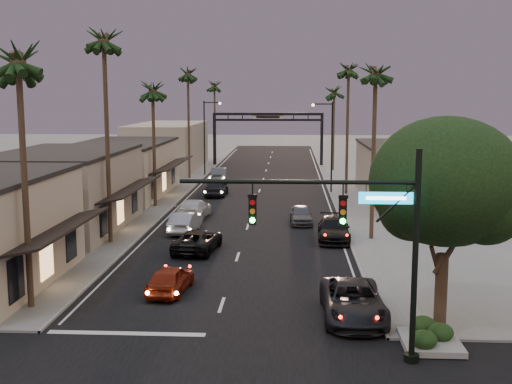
# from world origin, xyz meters

# --- Properties ---
(ground) EXTENTS (200.00, 200.00, 0.00)m
(ground) POSITION_xyz_m (0.00, 40.00, 0.00)
(ground) COLOR slate
(ground) RESTS_ON ground
(road) EXTENTS (14.00, 120.00, 0.02)m
(road) POSITION_xyz_m (0.00, 45.00, 0.00)
(road) COLOR black
(road) RESTS_ON ground
(sidewalk_left) EXTENTS (5.00, 92.00, 0.12)m
(sidewalk_left) POSITION_xyz_m (-9.50, 52.00, 0.06)
(sidewalk_left) COLOR slate
(sidewalk_left) RESTS_ON ground
(sidewalk_right) EXTENTS (5.00, 92.00, 0.12)m
(sidewalk_right) POSITION_xyz_m (9.50, 52.00, 0.06)
(sidewalk_right) COLOR slate
(sidewalk_right) RESTS_ON ground
(storefront_mid) EXTENTS (8.00, 14.00, 5.50)m
(storefront_mid) POSITION_xyz_m (-13.00, 26.00, 2.75)
(storefront_mid) COLOR gray
(storefront_mid) RESTS_ON ground
(storefront_far) EXTENTS (8.00, 16.00, 5.00)m
(storefront_far) POSITION_xyz_m (-13.00, 42.00, 2.50)
(storefront_far) COLOR #BFAF91
(storefront_far) RESTS_ON ground
(storefront_dist) EXTENTS (8.00, 20.00, 6.00)m
(storefront_dist) POSITION_xyz_m (-13.00, 65.00, 3.00)
(storefront_dist) COLOR gray
(storefront_dist) RESTS_ON ground
(building_right) EXTENTS (8.00, 18.00, 5.00)m
(building_right) POSITION_xyz_m (14.00, 40.00, 2.50)
(building_right) COLOR gray
(building_right) RESTS_ON ground
(traffic_signal) EXTENTS (8.51, 0.22, 7.80)m
(traffic_signal) POSITION_xyz_m (5.69, 4.00, 5.08)
(traffic_signal) COLOR black
(traffic_signal) RESTS_ON ground
(corner_tree) EXTENTS (6.20, 6.20, 8.80)m
(corner_tree) POSITION_xyz_m (9.48, 7.45, 5.98)
(corner_tree) COLOR #38281C
(corner_tree) RESTS_ON ground
(planter) EXTENTS (2.20, 2.60, 0.24)m
(planter) POSITION_xyz_m (8.60, 5.50, 0.00)
(planter) COLOR gray
(planter) RESTS_ON ground
(arch) EXTENTS (15.20, 0.40, 7.27)m
(arch) POSITION_xyz_m (0.00, 70.00, 5.53)
(arch) COLOR black
(arch) RESTS_ON ground
(streetlight_right) EXTENTS (2.13, 0.30, 9.00)m
(streetlight_right) POSITION_xyz_m (6.92, 45.00, 5.33)
(streetlight_right) COLOR black
(streetlight_right) RESTS_ON ground
(streetlight_left) EXTENTS (2.13, 0.30, 9.00)m
(streetlight_left) POSITION_xyz_m (-6.92, 58.00, 5.33)
(streetlight_left) COLOR black
(streetlight_left) RESTS_ON ground
(palm_la) EXTENTS (3.20, 3.20, 13.20)m
(palm_la) POSITION_xyz_m (-8.60, 9.00, 11.44)
(palm_la) COLOR #38281C
(palm_la) RESTS_ON ground
(palm_lb) EXTENTS (3.20, 3.20, 15.20)m
(palm_lb) POSITION_xyz_m (-8.60, 22.00, 13.39)
(palm_lb) COLOR #38281C
(palm_lb) RESTS_ON ground
(palm_lc) EXTENTS (3.20, 3.20, 12.20)m
(palm_lc) POSITION_xyz_m (-8.60, 36.00, 10.47)
(palm_lc) COLOR #38281C
(palm_lc) RESTS_ON ground
(palm_ld) EXTENTS (3.20, 3.20, 14.20)m
(palm_ld) POSITION_xyz_m (-8.60, 55.00, 12.42)
(palm_ld) COLOR #38281C
(palm_ld) RESTS_ON ground
(palm_ra) EXTENTS (3.20, 3.20, 13.20)m
(palm_ra) POSITION_xyz_m (8.60, 24.00, 11.44)
(palm_ra) COLOR #38281C
(palm_ra) RESTS_ON ground
(palm_rb) EXTENTS (3.20, 3.20, 14.20)m
(palm_rb) POSITION_xyz_m (8.60, 44.00, 12.42)
(palm_rb) COLOR #38281C
(palm_rb) RESTS_ON ground
(palm_rc) EXTENTS (3.20, 3.20, 12.20)m
(palm_rc) POSITION_xyz_m (8.60, 64.00, 10.47)
(palm_rc) COLOR #38281C
(palm_rc) RESTS_ON ground
(palm_far) EXTENTS (3.20, 3.20, 13.20)m
(palm_far) POSITION_xyz_m (-8.30, 78.00, 11.44)
(palm_far) COLOR #38281C
(palm_far) RESTS_ON ground
(oncoming_red) EXTENTS (2.05, 4.22, 1.39)m
(oncoming_red) POSITION_xyz_m (-2.72, 11.74, 0.69)
(oncoming_red) COLOR maroon
(oncoming_red) RESTS_ON ground
(oncoming_pickup) EXTENTS (2.90, 5.27, 1.40)m
(oncoming_pickup) POSITION_xyz_m (-2.59, 20.21, 0.70)
(oncoming_pickup) COLOR black
(oncoming_pickup) RESTS_ON ground
(oncoming_silver) EXTENTS (1.84, 4.61, 1.49)m
(oncoming_silver) POSITION_xyz_m (-4.31, 25.71, 0.74)
(oncoming_silver) COLOR gray
(oncoming_silver) RESTS_ON ground
(oncoming_white) EXTENTS (2.47, 5.26, 1.48)m
(oncoming_white) POSITION_xyz_m (-4.47, 31.21, 0.74)
(oncoming_white) COLOR silver
(oncoming_white) RESTS_ON ground
(oncoming_dgrey) EXTENTS (2.11, 4.88, 1.64)m
(oncoming_dgrey) POSITION_xyz_m (-4.01, 42.52, 0.82)
(oncoming_dgrey) COLOR black
(oncoming_dgrey) RESTS_ON ground
(oncoming_grey_far) EXTENTS (2.07, 4.99, 1.61)m
(oncoming_grey_far) POSITION_xyz_m (-4.90, 52.97, 0.80)
(oncoming_grey_far) COLOR #414246
(oncoming_grey_far) RESTS_ON ground
(curbside_near) EXTENTS (2.71, 5.73, 1.58)m
(curbside_near) POSITION_xyz_m (5.90, 8.51, 0.79)
(curbside_near) COLOR black
(curbside_near) RESTS_ON ground
(curbside_black) EXTENTS (2.30, 5.28, 1.51)m
(curbside_black) POSITION_xyz_m (6.07, 23.80, 0.76)
(curbside_black) COLOR black
(curbside_black) RESTS_ON ground
(curbside_grey) EXTENTS (1.82, 4.11, 1.37)m
(curbside_grey) POSITION_xyz_m (3.96, 29.30, 0.69)
(curbside_grey) COLOR #4F4F54
(curbside_grey) RESTS_ON ground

